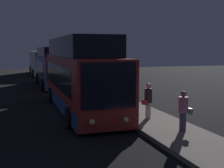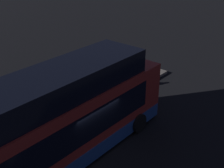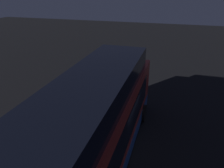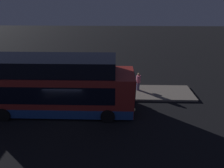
# 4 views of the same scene
# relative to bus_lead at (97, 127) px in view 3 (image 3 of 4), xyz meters

# --- Properties ---
(ground) EXTENTS (80.00, 80.00, 0.00)m
(ground) POSITION_rel_bus_lead_xyz_m (0.98, -0.28, -1.83)
(ground) COLOR black
(platform) EXTENTS (20.00, 2.55, 0.18)m
(platform) POSITION_rel_bus_lead_xyz_m (0.98, 2.59, -1.74)
(platform) COLOR slate
(platform) RESTS_ON ground
(bus_lead) EXTENTS (11.04, 2.87, 4.12)m
(bus_lead) POSITION_rel_bus_lead_xyz_m (0.00, 0.00, 0.00)
(bus_lead) COLOR maroon
(bus_lead) RESTS_ON ground
(passenger_boarding) EXTENTS (0.45, 0.61, 1.62)m
(passenger_boarding) POSITION_rel_bus_lead_xyz_m (6.28, 2.93, -0.78)
(passenger_boarding) COLOR #4C476B
(passenger_boarding) RESTS_ON platform
(passenger_waiting) EXTENTS (0.56, 0.62, 1.70)m
(passenger_waiting) POSITION_rel_bus_lead_xyz_m (3.83, 2.46, -0.73)
(passenger_waiting) COLOR silver
(passenger_waiting) RESTS_ON platform
(passenger_with_bags) EXTENTS (0.61, 0.66, 1.71)m
(passenger_with_bags) POSITION_rel_bus_lead_xyz_m (2.30, 2.34, -0.74)
(passenger_with_bags) COLOR silver
(passenger_with_bags) RESTS_ON platform
(suitcase) EXTENTS (0.40, 0.26, 0.84)m
(suitcase) POSITION_rel_bus_lead_xyz_m (2.72, 1.99, -1.35)
(suitcase) COLOR #334C7F
(suitcase) RESTS_ON platform
(sign_post) EXTENTS (0.10, 0.87, 2.55)m
(sign_post) POSITION_rel_bus_lead_xyz_m (-0.81, 1.71, -0.01)
(sign_post) COLOR #4C4C51
(sign_post) RESTS_ON platform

